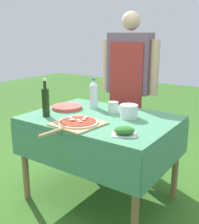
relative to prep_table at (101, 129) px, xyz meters
The scene contains 10 objects.
ground_plane 0.65m from the prep_table, ahead, with size 12.00×12.00×0.00m, color #386B23.
prep_table is the anchor object (origin of this frame).
person_cook 0.80m from the prep_table, 100.49° to the left, with size 0.61×0.24×1.63m.
pizza_on_peel 0.30m from the prep_table, 95.95° to the right, with size 0.37×0.55×0.05m.
oil_bottle 0.51m from the prep_table, 147.02° to the right, with size 0.06×0.06×0.31m.
water_bottle 0.38m from the prep_table, 136.32° to the left, with size 0.08×0.08×0.28m.
herb_container 0.47m from the prep_table, 34.85° to the right, with size 0.21×0.20×0.06m.
mixing_tub 0.28m from the prep_table, 29.11° to the left, with size 0.15×0.15×0.11m, color silver.
plate_stack 0.42m from the prep_table, behind, with size 0.28×0.28×0.03m.
sauce_jar 0.22m from the prep_table, 83.66° to the left, with size 0.09×0.09×0.10m.
Camera 1 is at (1.26, -1.83, 1.42)m, focal length 45.00 mm.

